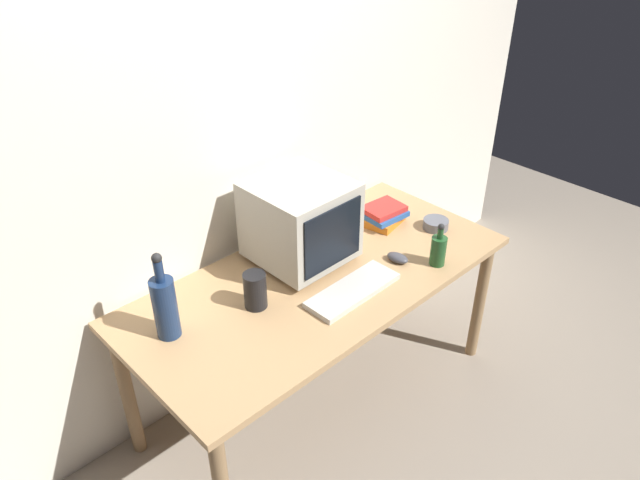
# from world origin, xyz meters

# --- Properties ---
(ground_plane) EXTENTS (6.00, 6.00, 0.00)m
(ground_plane) POSITION_xyz_m (0.00, 0.00, 0.00)
(ground_plane) COLOR gray
(back_wall) EXTENTS (4.00, 0.08, 2.50)m
(back_wall) POSITION_xyz_m (0.00, 0.45, 1.25)
(back_wall) COLOR silver
(back_wall) RESTS_ON ground
(desk) EXTENTS (1.68, 0.78, 0.71)m
(desk) POSITION_xyz_m (0.00, 0.00, 0.63)
(desk) COLOR tan
(desk) RESTS_ON ground
(crt_monitor) EXTENTS (0.38, 0.39, 0.37)m
(crt_monitor) POSITION_xyz_m (0.03, 0.15, 0.91)
(crt_monitor) COLOR #B2AD9E
(crt_monitor) RESTS_ON desk
(keyboard) EXTENTS (0.42, 0.16, 0.02)m
(keyboard) POSITION_xyz_m (0.02, -0.17, 0.72)
(keyboard) COLOR beige
(keyboard) RESTS_ON desk
(computer_mouse) EXTENTS (0.07, 0.11, 0.04)m
(computer_mouse) POSITION_xyz_m (0.32, -0.15, 0.73)
(computer_mouse) COLOR #3F3F47
(computer_mouse) RESTS_ON desk
(bottle_tall) EXTENTS (0.09, 0.09, 0.36)m
(bottle_tall) POSITION_xyz_m (-0.65, 0.12, 0.85)
(bottle_tall) COLOR navy
(bottle_tall) RESTS_ON desk
(bottle_short) EXTENTS (0.07, 0.07, 0.20)m
(bottle_short) POSITION_xyz_m (0.43, -0.28, 0.79)
(bottle_short) COLOR #1E4C23
(bottle_short) RESTS_ON desk
(book_stack) EXTENTS (0.22, 0.19, 0.09)m
(book_stack) POSITION_xyz_m (0.52, 0.11, 0.76)
(book_stack) COLOR orange
(book_stack) RESTS_ON desk
(cd_spindle) EXTENTS (0.12, 0.12, 0.04)m
(cd_spindle) POSITION_xyz_m (0.66, -0.10, 0.74)
(cd_spindle) COLOR #595B66
(cd_spindle) RESTS_ON desk
(metal_canister) EXTENTS (0.09, 0.09, 0.15)m
(metal_canister) POSITION_xyz_m (-0.32, 0.03, 0.79)
(metal_canister) COLOR black
(metal_canister) RESTS_ON desk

